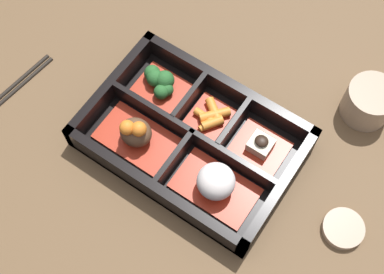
{
  "coord_description": "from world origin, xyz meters",
  "views": [
    {
      "loc": [
        -0.19,
        0.28,
        0.75
      ],
      "look_at": [
        0.0,
        0.0,
        0.03
      ],
      "focal_mm": 50.0,
      "sensor_mm": 36.0,
      "label": 1
    }
  ],
  "objects_px": {
    "bowl_rice": "(216,183)",
    "tea_cup": "(369,101)",
    "sauce_dish": "(343,228)",
    "chopsticks": "(3,96)"
  },
  "relations": [
    {
      "from": "tea_cup",
      "to": "sauce_dish",
      "type": "relative_size",
      "value": 1.28
    },
    {
      "from": "bowl_rice",
      "to": "tea_cup",
      "type": "bearing_deg",
      "value": -116.53
    },
    {
      "from": "bowl_rice",
      "to": "sauce_dish",
      "type": "xyz_separation_m",
      "value": [
        -0.18,
        -0.05,
        -0.03
      ]
    },
    {
      "from": "bowl_rice",
      "to": "sauce_dish",
      "type": "bearing_deg",
      "value": -163.86
    },
    {
      "from": "bowl_rice",
      "to": "tea_cup",
      "type": "xyz_separation_m",
      "value": [
        -0.12,
        -0.24,
        -0.0
      ]
    },
    {
      "from": "tea_cup",
      "to": "bowl_rice",
      "type": "bearing_deg",
      "value": 63.47
    },
    {
      "from": "chopsticks",
      "to": "sauce_dish",
      "type": "bearing_deg",
      "value": -168.7
    },
    {
      "from": "tea_cup",
      "to": "sauce_dish",
      "type": "height_order",
      "value": "tea_cup"
    },
    {
      "from": "sauce_dish",
      "to": "bowl_rice",
      "type": "bearing_deg",
      "value": 16.14
    },
    {
      "from": "bowl_rice",
      "to": "tea_cup",
      "type": "height_order",
      "value": "bowl_rice"
    }
  ]
}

